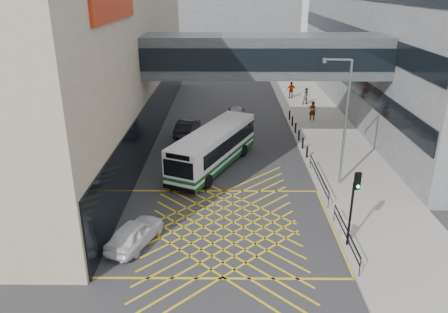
{
  "coord_description": "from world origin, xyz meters",
  "views": [
    {
      "loc": [
        0.18,
        -20.87,
        12.44
      ],
      "look_at": [
        0.0,
        4.0,
        2.6
      ],
      "focal_mm": 35.0,
      "sensor_mm": 36.0,
      "label": 1
    }
  ],
  "objects_px": {
    "litter_bin": "(347,230)",
    "car_silver": "(236,112)",
    "car_white": "(135,233)",
    "car_dark": "(187,127)",
    "traffic_light": "(354,199)",
    "pedestrian_b": "(307,96)",
    "pedestrian_c": "(291,90)",
    "pedestrian_a": "(312,111)",
    "bus": "(214,147)",
    "street_lamp": "(343,115)"
  },
  "relations": [
    {
      "from": "traffic_light",
      "to": "street_lamp",
      "type": "bearing_deg",
      "value": 63.18
    },
    {
      "from": "car_silver",
      "to": "pedestrian_b",
      "type": "xyz_separation_m",
      "value": [
        7.75,
        4.83,
        0.38
      ]
    },
    {
      "from": "pedestrian_a",
      "to": "pedestrian_b",
      "type": "height_order",
      "value": "pedestrian_a"
    },
    {
      "from": "car_white",
      "to": "street_lamp",
      "type": "height_order",
      "value": "street_lamp"
    },
    {
      "from": "car_white",
      "to": "pedestrian_b",
      "type": "relative_size",
      "value": 2.34
    },
    {
      "from": "litter_bin",
      "to": "car_silver",
      "type": "bearing_deg",
      "value": 103.45
    },
    {
      "from": "car_dark",
      "to": "traffic_light",
      "type": "xyz_separation_m",
      "value": [
        9.63,
        -17.84,
        2.09
      ]
    },
    {
      "from": "traffic_light",
      "to": "pedestrian_c",
      "type": "bearing_deg",
      "value": 69.49
    },
    {
      "from": "street_lamp",
      "to": "car_dark",
      "type": "bearing_deg",
      "value": 140.43
    },
    {
      "from": "car_white",
      "to": "car_silver",
      "type": "bearing_deg",
      "value": -83.28
    },
    {
      "from": "pedestrian_c",
      "to": "car_dark",
      "type": "bearing_deg",
      "value": 45.82
    },
    {
      "from": "car_silver",
      "to": "pedestrian_c",
      "type": "bearing_deg",
      "value": -127.63
    },
    {
      "from": "bus",
      "to": "pedestrian_b",
      "type": "bearing_deg",
      "value": 84.94
    },
    {
      "from": "traffic_light",
      "to": "pedestrian_c",
      "type": "height_order",
      "value": "traffic_light"
    },
    {
      "from": "car_dark",
      "to": "litter_bin",
      "type": "bearing_deg",
      "value": 127.57
    },
    {
      "from": "pedestrian_b",
      "to": "car_dark",
      "type": "bearing_deg",
      "value": -156.51
    },
    {
      "from": "car_white",
      "to": "pedestrian_a",
      "type": "height_order",
      "value": "pedestrian_a"
    },
    {
      "from": "bus",
      "to": "pedestrian_a",
      "type": "bearing_deg",
      "value": 74.95
    },
    {
      "from": "car_white",
      "to": "car_dark",
      "type": "xyz_separation_m",
      "value": [
        1.18,
        17.52,
        0.05
      ]
    },
    {
      "from": "car_white",
      "to": "pedestrian_b",
      "type": "distance_m",
      "value": 30.58
    },
    {
      "from": "car_silver",
      "to": "pedestrian_b",
      "type": "height_order",
      "value": "pedestrian_b"
    },
    {
      "from": "car_silver",
      "to": "traffic_light",
      "type": "distance_m",
      "value": 23.68
    },
    {
      "from": "litter_bin",
      "to": "pedestrian_a",
      "type": "height_order",
      "value": "pedestrian_a"
    },
    {
      "from": "car_dark",
      "to": "pedestrian_c",
      "type": "bearing_deg",
      "value": -122.5
    },
    {
      "from": "car_white",
      "to": "bus",
      "type": "bearing_deg",
      "value": -89.55
    },
    {
      "from": "traffic_light",
      "to": "litter_bin",
      "type": "relative_size",
      "value": 4.75
    },
    {
      "from": "bus",
      "to": "pedestrian_b",
      "type": "relative_size",
      "value": 5.74
    },
    {
      "from": "pedestrian_c",
      "to": "car_silver",
      "type": "bearing_deg",
      "value": 46.0
    },
    {
      "from": "car_dark",
      "to": "pedestrian_a",
      "type": "bearing_deg",
      "value": -153.39
    },
    {
      "from": "car_white",
      "to": "car_dark",
      "type": "relative_size",
      "value": 0.91
    },
    {
      "from": "car_silver",
      "to": "pedestrian_c",
      "type": "xyz_separation_m",
      "value": [
        6.46,
        7.66,
        0.43
      ]
    },
    {
      "from": "street_lamp",
      "to": "pedestrian_a",
      "type": "relative_size",
      "value": 4.39
    },
    {
      "from": "traffic_light",
      "to": "pedestrian_b",
      "type": "xyz_separation_m",
      "value": [
        2.53,
        27.82,
        -1.75
      ]
    },
    {
      "from": "street_lamp",
      "to": "pedestrian_c",
      "type": "relative_size",
      "value": 4.32
    },
    {
      "from": "litter_bin",
      "to": "pedestrian_b",
      "type": "xyz_separation_m",
      "value": [
        2.44,
        27.01,
        0.47
      ]
    },
    {
      "from": "bus",
      "to": "pedestrian_b",
      "type": "height_order",
      "value": "bus"
    },
    {
      "from": "car_dark",
      "to": "pedestrian_a",
      "type": "height_order",
      "value": "pedestrian_a"
    },
    {
      "from": "car_silver",
      "to": "car_white",
      "type": "bearing_deg",
      "value": 78.64
    },
    {
      "from": "bus",
      "to": "street_lamp",
      "type": "xyz_separation_m",
      "value": [
        8.19,
        -3.11,
        3.27
      ]
    },
    {
      "from": "pedestrian_b",
      "to": "pedestrian_c",
      "type": "relative_size",
      "value": 0.95
    },
    {
      "from": "car_white",
      "to": "traffic_light",
      "type": "bearing_deg",
      "value": -161.07
    },
    {
      "from": "pedestrian_a",
      "to": "car_dark",
      "type": "bearing_deg",
      "value": 17.93
    },
    {
      "from": "car_white",
      "to": "pedestrian_b",
      "type": "bearing_deg",
      "value": -95.29
    },
    {
      "from": "car_silver",
      "to": "traffic_light",
      "type": "xyz_separation_m",
      "value": [
        5.21,
        -23.0,
        2.14
      ]
    },
    {
      "from": "pedestrian_c",
      "to": "pedestrian_a",
      "type": "bearing_deg",
      "value": 91.46
    },
    {
      "from": "car_white",
      "to": "car_dark",
      "type": "distance_m",
      "value": 17.56
    },
    {
      "from": "car_silver",
      "to": "pedestrian_a",
      "type": "height_order",
      "value": "pedestrian_a"
    },
    {
      "from": "traffic_light",
      "to": "pedestrian_c",
      "type": "distance_m",
      "value": 30.73
    },
    {
      "from": "traffic_light",
      "to": "street_lamp",
      "type": "xyz_separation_m",
      "value": [
        1.14,
        7.47,
        1.99
      ]
    },
    {
      "from": "litter_bin",
      "to": "pedestrian_b",
      "type": "height_order",
      "value": "pedestrian_b"
    }
  ]
}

